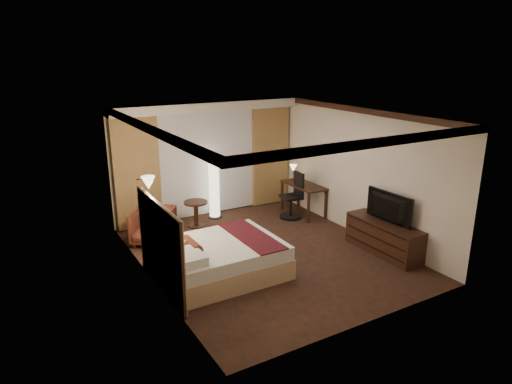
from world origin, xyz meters
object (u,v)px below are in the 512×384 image
armchair (153,224)px  office_chair (291,195)px  desk (303,199)px  bed (220,259)px  floor_lamp (214,186)px  television (385,207)px  side_table (196,214)px  dresser (384,237)px

armchair → office_chair: size_ratio=0.73×
desk → office_chair: size_ratio=1.09×
bed → office_chair: bearing=33.4°
floor_lamp → television: 3.98m
side_table → office_chair: office_chair is taller
floor_lamp → dresser: (1.99, -3.46, -0.46)m
floor_lamp → television: bearing=-60.5°
floor_lamp → dresser: bearing=-60.1°
armchair → side_table: bearing=57.2°
office_chair → bed: bearing=-141.1°
armchair → television: (3.68, -2.72, 0.54)m
side_table → television: 4.10m
floor_lamp → dresser: size_ratio=0.95×
floor_lamp → office_chair: size_ratio=1.42×
armchair → television: size_ratio=0.75×
armchair → floor_lamp: 1.91m
side_table → television: bearing=-50.7°
bed → desk: size_ratio=1.74×
desk → television: bearing=-89.6°
side_table → dresser: dresser is taller
desk → television: television is taller
side_table → television: (2.57, -3.14, 0.65)m
office_chair → television: bearing=-75.2°
television → office_chair: bearing=7.1°
side_table → dresser: 4.07m
television → desk: bearing=-1.7°
floor_lamp → bed: bearing=-113.3°
floor_lamp → desk: bearing=-24.1°
desk → armchair: bearing=177.9°
side_table → floor_lamp: (0.61, 0.32, 0.48)m
armchair → office_chair: bearing=33.7°
bed → side_table: bearing=76.9°
television → floor_lamp: bearing=27.4°
side_table → armchair: bearing=-159.7°
side_table → floor_lamp: bearing=27.8°
bed → desk: desk is taller
bed → side_table: 2.44m
bed → dresser: dresser is taller
office_chair → side_table: bearing=170.1°
side_table → dresser: bearing=-50.4°
television → side_table: bearing=37.2°
office_chair → armchair: bearing=-177.7°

